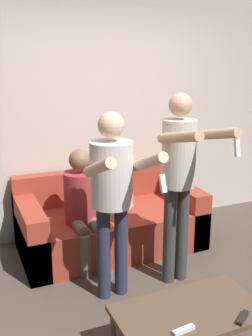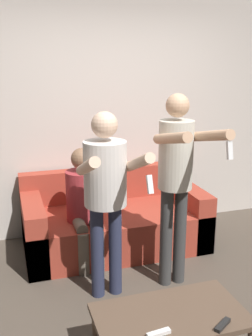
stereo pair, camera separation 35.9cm
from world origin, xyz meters
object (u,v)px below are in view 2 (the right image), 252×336
at_px(person_standing_right, 176,172).
at_px(remote_far, 159,333).
at_px(couch, 113,222).
at_px(person_standing_left, 106,185).
at_px(remote_near, 223,325).
at_px(coffee_table, 170,318).
at_px(person_seated, 84,201).

distance_m(person_standing_right, remote_far, 1.35).
xyz_separation_m(couch, person_standing_right, (0.30, -0.89, 0.78)).
height_order(person_standing_left, remote_far, person_standing_left).
height_order(couch, remote_near, couch).
bearing_deg(coffee_table, couch, 86.48).
xyz_separation_m(person_seated, remote_far, (0.10, -1.69, -0.25)).
bearing_deg(remote_far, couch, 82.38).
bearing_deg(couch, person_seated, -146.69).
bearing_deg(person_standing_left, person_standing_right, -0.54).
bearing_deg(person_standing_right, coffee_table, -115.34).
bearing_deg(person_standing_right, remote_near, -98.34).
xyz_separation_m(couch, remote_near, (0.14, -1.97, 0.11)).
distance_m(person_seated, remote_far, 1.71).
distance_m(couch, coffee_table, 1.77).
bearing_deg(person_seated, remote_far, -86.68).
relative_size(person_standing_left, coffee_table, 1.60).
relative_size(person_standing_left, person_seated, 1.38).
relative_size(person_standing_left, person_standing_right, 0.93).
xyz_separation_m(coffee_table, remote_far, (-0.15, -0.17, 0.05)).
height_order(couch, coffee_table, couch).
bearing_deg(couch, coffee_table, -93.52).
bearing_deg(remote_near, person_seated, 106.05).
bearing_deg(couch, remote_near, -85.81).
xyz_separation_m(person_standing_left, coffee_table, (0.19, -0.87, -0.65)).
bearing_deg(coffee_table, remote_far, -132.19).
distance_m(person_standing_left, person_seated, 0.75).
relative_size(person_standing_right, remote_near, 11.59).
bearing_deg(person_standing_right, person_standing_left, 179.46).
bearing_deg(coffee_table, remote_near, -39.96).
distance_m(person_standing_right, coffee_table, 1.20).
relative_size(coffee_table, remote_near, 6.73).
relative_size(coffee_table, remote_far, 6.41).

